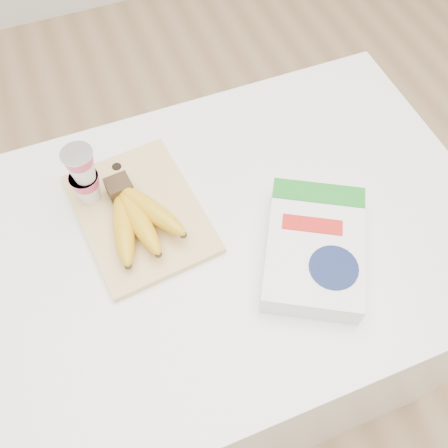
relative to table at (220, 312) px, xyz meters
name	(u,v)px	position (x,y,z in m)	size (l,w,h in m)	color
table	(220,312)	(0.00, 0.00, 0.00)	(1.09, 0.72, 0.82)	white
cutting_board	(140,213)	(-0.13, 0.10, 0.42)	(0.23, 0.31, 0.02)	#E9BF80
bananas	(136,217)	(-0.14, 0.07, 0.45)	(0.15, 0.21, 0.07)	#382816
yogurt_stack	(84,175)	(-0.21, 0.16, 0.50)	(0.06, 0.06, 0.14)	white
cereal_box	(314,248)	(0.15, -0.11, 0.44)	(0.28, 0.31, 0.06)	white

